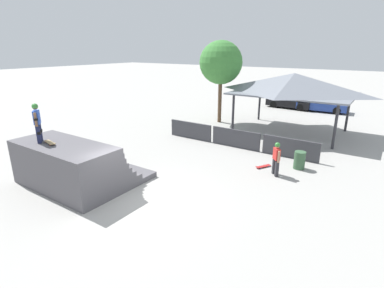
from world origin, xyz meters
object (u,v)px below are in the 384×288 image
(skateboard_on_ground, at_px, (263,166))
(parked_car_blue, at_px, (322,105))
(bystander_walking, at_px, (276,156))
(trash_bin, at_px, (300,160))
(skateboard_on_deck, at_px, (50,142))
(skater_on_deck, at_px, (37,120))
(tree_beside_pavilion, at_px, (221,63))
(parked_car_black, at_px, (290,102))

(skateboard_on_ground, relative_size, parked_car_blue, 0.19)
(bystander_walking, height_order, trash_bin, bystander_walking)
(skateboard_on_deck, xyz_separation_m, skateboard_on_ground, (6.37, 6.85, -1.88))
(bystander_walking, distance_m, trash_bin, 1.63)
(trash_bin, bearing_deg, skater_on_deck, -137.13)
(tree_beside_pavilion, relative_size, parked_car_blue, 1.39)
(skater_on_deck, distance_m, tree_beside_pavilion, 14.03)
(tree_beside_pavilion, bearing_deg, trash_bin, -38.15)
(skateboard_on_ground, bearing_deg, tree_beside_pavilion, -109.50)
(bystander_walking, relative_size, parked_car_black, 0.36)
(parked_car_blue, bearing_deg, trash_bin, -85.76)
(skater_on_deck, bearing_deg, skateboard_on_ground, 83.12)
(skateboard_on_deck, height_order, tree_beside_pavilion, tree_beside_pavilion)
(parked_car_black, relative_size, parked_car_blue, 1.00)
(parked_car_black, bearing_deg, tree_beside_pavilion, -102.84)
(skater_on_deck, height_order, trash_bin, skater_on_deck)
(skateboard_on_deck, xyz_separation_m, parked_car_black, (2.82, 22.60, -1.33))
(skater_on_deck, relative_size, bystander_walking, 1.02)
(skateboard_on_deck, bearing_deg, tree_beside_pavilion, 101.83)
(skateboard_on_ground, bearing_deg, skateboard_on_deck, -14.65)
(skater_on_deck, relative_size, parked_car_black, 0.36)
(parked_car_black, bearing_deg, skateboard_on_ground, -72.49)
(parked_car_black, bearing_deg, trash_bin, -66.59)
(parked_car_blue, bearing_deg, skater_on_deck, -109.24)
(parked_car_black, bearing_deg, bystander_walking, -70.31)
(skater_on_deck, relative_size, skateboard_on_deck, 1.95)
(bystander_walking, bearing_deg, skateboard_on_deck, 90.74)
(skateboard_on_deck, relative_size, bystander_walking, 0.52)
(tree_beside_pavilion, height_order, trash_bin, tree_beside_pavilion)
(skater_on_deck, xyz_separation_m, trash_bin, (8.39, 7.78, -2.36))
(bystander_walking, xyz_separation_m, parked_car_black, (-4.33, 16.29, -0.31))
(bystander_walking, distance_m, skateboard_on_ground, 1.28)
(bystander_walking, bearing_deg, skateboard_on_ground, 14.34)
(skater_on_deck, height_order, tree_beside_pavilion, tree_beside_pavilion)
(bystander_walking, distance_m, parked_car_blue, 16.38)
(trash_bin, relative_size, parked_car_black, 0.20)
(skater_on_deck, bearing_deg, tree_beside_pavilion, 125.68)
(skater_on_deck, bearing_deg, bystander_walking, 77.75)
(bystander_walking, height_order, parked_car_black, bystander_walking)
(skateboard_on_ground, xyz_separation_m, parked_car_black, (-3.55, 15.75, 0.54))
(skateboard_on_ground, bearing_deg, parked_car_blue, -149.46)
(bystander_walking, xyz_separation_m, tree_beside_pavilion, (-7.12, 7.52, 3.56))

